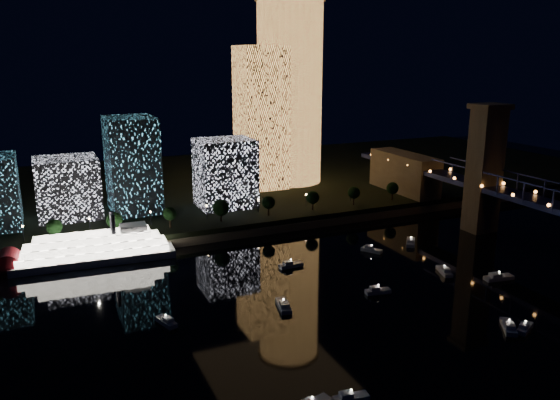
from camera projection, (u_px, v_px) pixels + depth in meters
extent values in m
plane|color=black|center=(429.00, 312.00, 147.81)|extent=(520.00, 520.00, 0.00)
cube|color=black|center=(233.00, 183.00, 288.43)|extent=(420.00, 160.00, 5.00)
cube|color=#6B5E4C|center=(297.00, 225.00, 219.82)|extent=(420.00, 6.00, 3.00)
cylinder|color=#FCA850|center=(290.00, 95.00, 270.68)|extent=(32.00, 32.00, 87.83)
cube|color=#FCA850|center=(261.00, 118.00, 260.75)|extent=(21.13, 21.13, 67.24)
cube|color=white|center=(225.00, 173.00, 231.39)|extent=(23.39, 19.79, 28.79)
cube|color=#4FB6D8|center=(132.00, 164.00, 223.66)|extent=(19.39, 25.21, 38.78)
cube|color=white|center=(68.00, 188.00, 216.05)|extent=(23.84, 21.67, 23.84)
cube|color=#6B5E4C|center=(484.00, 171.00, 211.52)|extent=(11.00, 9.00, 48.00)
cube|color=#6B5E4C|center=(491.00, 106.00, 205.17)|extent=(13.00, 11.00, 2.00)
cube|color=#6B5E4C|center=(404.00, 178.00, 258.84)|extent=(12.00, 40.00, 23.00)
cube|color=#181E4D|center=(558.00, 202.00, 176.63)|extent=(0.50, 0.50, 7.00)
cube|color=#181E4D|center=(502.00, 187.00, 197.82)|extent=(0.50, 0.50, 7.00)
cube|color=#181E4D|center=(456.00, 174.00, 219.01)|extent=(0.50, 0.50, 7.00)
sphere|color=orange|center=(482.00, 186.00, 206.00)|extent=(1.20, 1.20, 1.20)
sphere|color=orange|center=(408.00, 165.00, 245.73)|extent=(1.20, 1.20, 1.20)
cube|color=silver|center=(95.00, 258.00, 183.91)|extent=(53.17, 15.28, 2.63)
cube|color=white|center=(94.00, 251.00, 183.27)|extent=(48.73, 13.92, 2.41)
cube|color=white|center=(94.00, 244.00, 182.66)|extent=(44.30, 12.56, 2.41)
cube|color=white|center=(93.00, 237.00, 182.05)|extent=(37.68, 11.05, 2.41)
cube|color=silver|center=(133.00, 227.00, 185.97)|extent=(9.15, 7.10, 1.97)
cylinder|color=black|center=(113.00, 224.00, 181.15)|extent=(1.53, 1.53, 6.57)
cylinder|color=black|center=(112.00, 221.00, 185.12)|extent=(1.53, 1.53, 6.57)
cylinder|color=maroon|center=(8.00, 263.00, 174.50)|extent=(8.26, 10.31, 7.66)
cube|color=silver|center=(283.00, 306.00, 150.34)|extent=(4.73, 9.45, 1.20)
cube|color=silver|center=(285.00, 304.00, 148.78)|extent=(2.97, 3.59, 1.00)
sphere|color=white|center=(283.00, 299.00, 149.83)|extent=(0.36, 0.36, 0.36)
cube|color=silver|center=(378.00, 291.00, 159.51)|extent=(7.77, 3.61, 1.20)
cube|color=silver|center=(375.00, 288.00, 158.96)|extent=(2.90, 2.35, 1.00)
sphere|color=white|center=(378.00, 285.00, 159.00)|extent=(0.36, 0.36, 0.36)
cube|color=silver|center=(499.00, 278.00, 169.39)|extent=(9.68, 4.26, 1.20)
cube|color=silver|center=(495.00, 275.00, 168.74)|extent=(3.58, 2.86, 1.00)
sphere|color=white|center=(499.00, 272.00, 168.89)|extent=(0.36, 0.36, 0.36)
cube|color=silver|center=(166.00, 322.00, 141.14)|extent=(4.67, 7.94, 1.20)
cube|color=silver|center=(168.00, 320.00, 140.05)|extent=(2.70, 3.13, 1.00)
sphere|color=white|center=(166.00, 315.00, 140.63)|extent=(0.36, 0.36, 0.36)
cube|color=silver|center=(411.00, 242.00, 201.83)|extent=(8.21, 9.27, 1.20)
cube|color=silver|center=(411.00, 241.00, 200.22)|extent=(3.97, 4.11, 1.00)
sphere|color=white|center=(411.00, 237.00, 201.32)|extent=(0.36, 0.36, 0.36)
sphere|color=white|center=(312.00, 397.00, 106.62)|extent=(0.36, 0.36, 0.36)
cube|color=silver|center=(372.00, 250.00, 193.49)|extent=(6.11, 7.53, 1.20)
cube|color=silver|center=(369.00, 247.00, 193.79)|extent=(3.06, 3.25, 1.00)
sphere|color=white|center=(372.00, 245.00, 192.98)|extent=(0.36, 0.36, 0.36)
cube|color=silver|center=(291.00, 265.00, 179.61)|extent=(8.31, 3.19, 1.20)
cube|color=silver|center=(288.00, 263.00, 178.77)|extent=(3.00, 2.32, 1.00)
sphere|color=white|center=(291.00, 259.00, 179.10)|extent=(0.36, 0.36, 0.36)
cube|color=silver|center=(525.00, 328.00, 137.85)|extent=(7.38, 5.23, 1.20)
cube|color=silver|center=(524.00, 326.00, 136.77)|extent=(3.06, 2.77, 1.00)
sphere|color=white|center=(526.00, 321.00, 137.34)|extent=(0.36, 0.36, 0.36)
cube|color=silver|center=(351.00, 399.00, 109.47)|extent=(7.55, 3.18, 1.20)
cube|color=silver|center=(346.00, 395.00, 108.87)|extent=(2.77, 2.19, 1.00)
sphere|color=white|center=(351.00, 390.00, 108.96)|extent=(0.36, 0.36, 0.36)
cube|color=silver|center=(444.00, 271.00, 174.45)|extent=(5.19, 8.68, 1.20)
cube|color=silver|center=(446.00, 270.00, 172.98)|extent=(2.97, 3.44, 1.00)
sphere|color=white|center=(445.00, 265.00, 173.94)|extent=(0.36, 0.36, 0.36)
cube|color=silver|center=(508.00, 327.00, 138.51)|extent=(7.22, 8.66, 1.20)
cube|color=silver|center=(510.00, 325.00, 137.00)|extent=(3.57, 3.77, 1.00)
sphere|color=white|center=(509.00, 320.00, 138.00)|extent=(0.36, 0.36, 0.36)
cylinder|color=black|center=(55.00, 237.00, 188.18)|extent=(0.70, 0.70, 4.00)
sphere|color=black|center=(54.00, 227.00, 187.29)|extent=(5.37, 5.37, 5.37)
cylinder|color=black|center=(115.00, 229.00, 196.08)|extent=(0.70, 0.70, 4.00)
sphere|color=black|center=(114.00, 220.00, 195.19)|extent=(5.73, 5.73, 5.73)
cylinder|color=black|center=(170.00, 223.00, 203.98)|extent=(0.70, 0.70, 4.00)
sphere|color=black|center=(170.00, 214.00, 203.09)|extent=(5.08, 5.08, 5.08)
cylinder|color=black|center=(221.00, 216.00, 211.87)|extent=(0.70, 0.70, 4.00)
sphere|color=black|center=(221.00, 208.00, 210.98)|extent=(6.38, 6.38, 6.38)
cylinder|color=black|center=(269.00, 211.00, 219.77)|extent=(0.70, 0.70, 4.00)
sphere|color=black|center=(268.00, 202.00, 218.88)|extent=(5.37, 5.37, 5.37)
cylinder|color=black|center=(313.00, 205.00, 227.67)|extent=(0.70, 0.70, 4.00)
sphere|color=black|center=(313.00, 197.00, 226.78)|extent=(5.53, 5.53, 5.53)
cylinder|color=black|center=(354.00, 200.00, 235.57)|extent=(0.70, 0.70, 4.00)
sphere|color=black|center=(354.00, 193.00, 234.68)|extent=(5.37, 5.37, 5.37)
cylinder|color=black|center=(392.00, 196.00, 243.47)|extent=(0.70, 0.70, 4.00)
sphere|color=black|center=(393.00, 188.00, 242.58)|extent=(5.38, 5.38, 5.38)
cylinder|color=black|center=(23.00, 234.00, 189.40)|extent=(0.24, 0.24, 5.00)
sphere|color=#FFCC7F|center=(22.00, 226.00, 188.69)|extent=(0.70, 0.70, 0.70)
cylinder|color=black|center=(90.00, 226.00, 198.09)|extent=(0.24, 0.24, 5.00)
sphere|color=#FFCC7F|center=(89.00, 219.00, 197.38)|extent=(0.70, 0.70, 0.70)
cylinder|color=black|center=(151.00, 219.00, 206.78)|extent=(0.24, 0.24, 5.00)
sphere|color=#FFCC7F|center=(150.00, 212.00, 206.06)|extent=(0.70, 0.70, 0.70)
cylinder|color=black|center=(207.00, 212.00, 215.46)|extent=(0.24, 0.24, 5.00)
sphere|color=#FFCC7F|center=(206.00, 206.00, 214.75)|extent=(0.70, 0.70, 0.70)
cylinder|color=black|center=(258.00, 206.00, 224.15)|extent=(0.24, 0.24, 5.00)
sphere|color=#FFCC7F|center=(258.00, 200.00, 223.44)|extent=(0.70, 0.70, 0.70)
cylinder|color=black|center=(306.00, 201.00, 232.84)|extent=(0.24, 0.24, 5.00)
sphere|color=#FFCC7F|center=(306.00, 195.00, 232.13)|extent=(0.70, 0.70, 0.70)
cylinder|color=black|center=(350.00, 196.00, 241.53)|extent=(0.24, 0.24, 5.00)
sphere|color=#FFCC7F|center=(351.00, 190.00, 240.82)|extent=(0.70, 0.70, 0.70)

